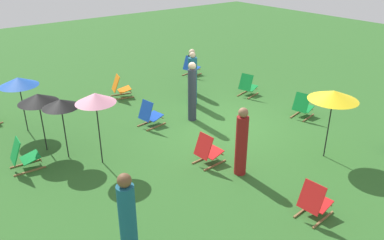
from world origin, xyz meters
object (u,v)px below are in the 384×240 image
deckchair_0 (303,106)px  person_2 (192,92)px  umbrella_2 (18,82)px  person_4 (241,143)px  deckchair_8 (191,67)px  person_0 (128,221)px  umbrella_4 (95,98)px  deckchair_10 (150,115)px  deckchair_9 (314,202)px  person_3 (192,80)px  umbrella_0 (60,104)px  umbrella_1 (38,98)px  deckchair_4 (120,87)px  deckchair_2 (248,86)px  person_1 (192,72)px  deckchair_1 (23,156)px  deckchair_3 (208,151)px  umbrella_3 (334,95)px

deckchair_0 → person_2: person_2 is taller
umbrella_2 → person_4: size_ratio=0.97×
person_4 → deckchair_8: bearing=157.2°
deckchair_0 → deckchair_8: same height
deckchair_0 → deckchair_8: (5.64, 0.14, 0.00)m
person_2 → person_4: (-3.19, 1.02, -0.09)m
umbrella_2 → person_0: person_0 is taller
umbrella_4 → person_2: size_ratio=1.01×
deckchair_0 → deckchair_10: same height
deckchair_9 → person_2: (5.29, -1.00, 0.56)m
deckchair_8 → deckchair_10: bearing=116.2°
deckchair_8 → person_3: bearing=131.3°
deckchair_10 → umbrella_0: bearing=88.4°
deckchair_8 → deckchair_9: same height
umbrella_1 → person_2: bearing=-101.6°
deckchair_0 → deckchair_9: 5.10m
deckchair_10 → umbrella_4: (-1.10, 2.14, 1.40)m
umbrella_1 → person_0: person_0 is taller
deckchair_4 → umbrella_4: umbrella_4 is taller
deckchair_10 → deckchair_2: bearing=-97.7°
umbrella_0 → umbrella_4: 1.02m
deckchair_4 → deckchair_10: bearing=-174.6°
person_0 → person_1: 8.49m
person_2 → deckchair_1: bearing=5.0°
deckchair_10 → person_3: 2.28m
umbrella_4 → deckchair_4: bearing=-34.2°
deckchair_2 → umbrella_2: (1.97, 7.31, 1.18)m
umbrella_2 → person_1: bearing=-94.8°
umbrella_4 → person_2: 3.61m
deckchair_9 → umbrella_1: bearing=24.2°
umbrella_1 → person_0: bearing=177.5°
deckchair_3 → deckchair_4: size_ratio=0.97×
deckchair_10 → umbrella_2: size_ratio=0.50×
umbrella_4 → person_4: size_ratio=1.10×
umbrella_3 → person_0: umbrella_3 is taller
umbrella_2 → person_1: umbrella_2 is taller
deckchair_8 → person_3: person_3 is taller
deckchair_9 → umbrella_2: bearing=19.6°
deckchair_1 → umbrella_3: umbrella_3 is taller
deckchair_2 → person_1: person_1 is taller
deckchair_8 → person_2: person_2 is taller
person_2 → umbrella_2: bearing=-20.9°
umbrella_0 → person_3: bearing=-79.5°
deckchair_9 → umbrella_1: (6.18, 3.33, 1.13)m
umbrella_0 → umbrella_1: umbrella_0 is taller
deckchair_1 → person_3: size_ratio=0.45×
deckchair_10 → person_2: bearing=-116.4°
deckchair_10 → person_4: person_4 is taller
umbrella_1 → umbrella_3: bearing=-130.7°
deckchair_4 → person_4: (-6.36, 0.18, 0.46)m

